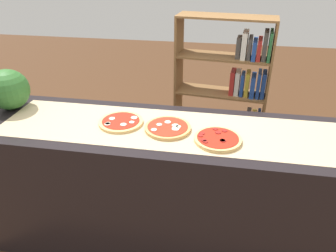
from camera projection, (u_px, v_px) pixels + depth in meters
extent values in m
plane|color=#4C2D19|center=(168.00, 236.00, 2.44)|extent=(12.00, 12.00, 0.00)
cube|color=black|center=(168.00, 188.00, 2.21)|extent=(2.63, 0.68, 0.95)
cube|color=tan|center=(168.00, 129.00, 1.98)|extent=(2.13, 0.52, 0.00)
cylinder|color=#DBB26B|center=(121.00, 122.00, 2.03)|extent=(0.29, 0.29, 0.02)
cylinder|color=#AD2314|center=(121.00, 121.00, 2.03)|extent=(0.24, 0.24, 0.00)
cylinder|color=#EFE5CC|center=(112.00, 119.00, 2.04)|extent=(0.04, 0.04, 0.00)
cylinder|color=#EFE5CC|center=(134.00, 118.00, 2.06)|extent=(0.04, 0.04, 0.00)
cylinder|color=#EFE5CC|center=(123.00, 125.00, 1.97)|extent=(0.04, 0.04, 0.00)
cylinder|color=#EFE5CC|center=(132.00, 122.00, 2.00)|extent=(0.03, 0.03, 0.00)
cylinder|color=#EFE5CC|center=(108.00, 123.00, 1.99)|extent=(0.03, 0.03, 0.00)
cylinder|color=#EFE5CC|center=(107.00, 124.00, 1.98)|extent=(0.04, 0.04, 0.00)
cylinder|color=tan|center=(168.00, 128.00, 1.96)|extent=(0.29, 0.29, 0.02)
cylinder|color=red|center=(168.00, 126.00, 1.96)|extent=(0.25, 0.25, 0.00)
cylinder|color=#EFE5CC|center=(176.00, 129.00, 1.92)|extent=(0.05, 0.05, 0.00)
cylinder|color=#EFE5CC|center=(168.00, 122.00, 2.00)|extent=(0.04, 0.04, 0.00)
cylinder|color=#EFE5CC|center=(178.00, 127.00, 1.94)|extent=(0.03, 0.03, 0.00)
cylinder|color=#EFE5CC|center=(154.00, 130.00, 1.91)|extent=(0.04, 0.04, 0.00)
cylinder|color=#EFE5CC|center=(159.00, 125.00, 1.97)|extent=(0.04, 0.04, 0.00)
cylinder|color=#EFE5CC|center=(175.00, 126.00, 1.96)|extent=(0.04, 0.04, 0.00)
cylinder|color=#DBB26B|center=(218.00, 139.00, 1.84)|extent=(0.28, 0.28, 0.02)
cylinder|color=#AD2314|center=(218.00, 138.00, 1.84)|extent=(0.24, 0.24, 0.00)
cylinder|color=maroon|center=(223.00, 141.00, 1.80)|extent=(0.04, 0.04, 0.00)
cylinder|color=maroon|center=(205.00, 142.00, 1.79)|extent=(0.03, 0.03, 0.00)
cylinder|color=maroon|center=(224.00, 131.00, 1.90)|extent=(0.03, 0.03, 0.00)
cylinder|color=maroon|center=(202.00, 133.00, 1.87)|extent=(0.03, 0.03, 0.00)
cylinder|color=maroon|center=(222.00, 140.00, 1.80)|extent=(0.03, 0.03, 0.00)
cylinder|color=maroon|center=(204.00, 140.00, 1.81)|extent=(0.04, 0.04, 0.00)
cylinder|color=maroon|center=(218.00, 132.00, 1.88)|extent=(0.04, 0.04, 0.00)
cylinder|color=maroon|center=(200.00, 136.00, 1.85)|extent=(0.03, 0.03, 0.00)
cylinder|color=maroon|center=(215.00, 129.00, 1.92)|extent=(0.03, 0.03, 0.00)
sphere|color=#2D6628|center=(8.00, 90.00, 2.18)|extent=(0.28, 0.28, 0.28)
cube|color=brown|center=(266.00, 97.00, 2.99)|extent=(0.05, 0.29, 1.44)
cube|color=brown|center=(178.00, 88.00, 3.19)|extent=(0.05, 0.29, 1.44)
cube|color=brown|center=(215.00, 153.00, 3.43)|extent=(0.86, 0.38, 0.02)
cube|color=gold|center=(254.00, 150.00, 3.28)|extent=(0.06, 0.24, 0.20)
cube|color=#234799|center=(250.00, 150.00, 3.30)|extent=(0.06, 0.21, 0.19)
cube|color=#234799|center=(246.00, 147.00, 3.29)|extent=(0.06, 0.22, 0.25)
cube|color=gold|center=(241.00, 147.00, 3.31)|extent=(0.07, 0.22, 0.23)
cube|color=brown|center=(218.00, 124.00, 3.26)|extent=(0.86, 0.38, 0.02)
cube|color=#234799|center=(258.00, 121.00, 3.12)|extent=(0.05, 0.20, 0.18)
cube|color=gold|center=(253.00, 121.00, 3.13)|extent=(0.06, 0.20, 0.17)
cube|color=#47423D|center=(248.00, 119.00, 3.14)|extent=(0.06, 0.18, 0.18)
cube|color=brown|center=(221.00, 92.00, 3.09)|extent=(0.86, 0.38, 0.02)
cube|color=#234799|center=(263.00, 84.00, 2.93)|extent=(0.06, 0.18, 0.24)
cube|color=#234799|center=(259.00, 84.00, 2.95)|extent=(0.05, 0.20, 0.23)
cube|color=#234799|center=(253.00, 85.00, 2.97)|extent=(0.07, 0.23, 0.19)
cube|color=gold|center=(247.00, 83.00, 2.97)|extent=(0.05, 0.16, 0.22)
cube|color=#234799|center=(242.00, 84.00, 2.99)|extent=(0.05, 0.18, 0.20)
cube|color=silver|center=(237.00, 82.00, 2.99)|extent=(0.06, 0.17, 0.22)
cube|color=#B22823|center=(232.00, 82.00, 3.01)|extent=(0.06, 0.17, 0.23)
cube|color=brown|center=(224.00, 57.00, 2.92)|extent=(0.86, 0.38, 0.02)
cube|color=#2D753D|center=(270.00, 45.00, 2.76)|extent=(0.05, 0.24, 0.25)
cube|color=#47423D|center=(265.00, 45.00, 2.77)|extent=(0.06, 0.21, 0.25)
cube|color=#B22823|center=(259.00, 49.00, 2.80)|extent=(0.06, 0.22, 0.18)
cube|color=#234799|center=(255.00, 49.00, 2.81)|extent=(0.06, 0.24, 0.16)
cube|color=#47423D|center=(250.00, 48.00, 2.81)|extent=(0.05, 0.21, 0.19)
cube|color=silver|center=(245.00, 45.00, 2.82)|extent=(0.07, 0.23, 0.23)
cube|color=#47423D|center=(239.00, 47.00, 2.84)|extent=(0.06, 0.17, 0.18)
cube|color=brown|center=(227.00, 17.00, 2.75)|extent=(0.86, 0.38, 0.02)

